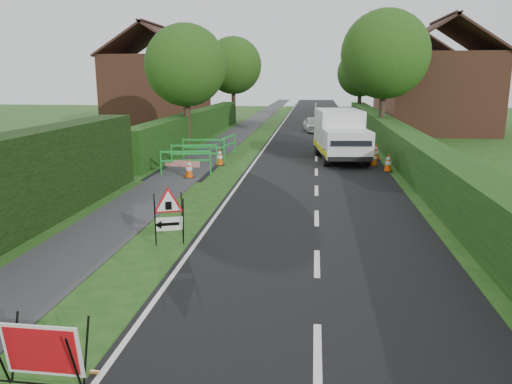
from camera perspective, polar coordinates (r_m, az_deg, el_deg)
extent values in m
plane|color=#1A4915|center=(10.10, -7.54, -9.62)|extent=(120.00, 120.00, 0.00)
cube|color=black|center=(44.19, 6.87, 7.88)|extent=(6.00, 90.00, 0.02)
cube|color=#2D2D30|center=(44.52, -0.29, 8.01)|extent=(2.00, 90.00, 0.02)
cube|color=#14380F|center=(32.12, -6.69, 5.99)|extent=(1.00, 24.00, 1.80)
cube|color=#14380F|center=(25.66, 15.88, 3.83)|extent=(1.20, 50.00, 1.50)
cube|color=brown|center=(40.95, -11.14, 11.18)|extent=(7.00, 7.00, 5.50)
cube|color=#331E19|center=(41.59, -13.77, 16.39)|extent=(4.00, 7.40, 2.58)
cube|color=#331E19|center=(40.54, -8.92, 16.69)|extent=(4.00, 7.40, 2.58)
cube|color=#331E19|center=(41.12, -11.45, 18.07)|extent=(0.25, 7.40, 0.18)
cube|color=brown|center=(38.03, 20.13, 10.53)|extent=(7.00, 7.00, 5.50)
cube|color=#331E19|center=(37.76, 17.91, 16.53)|extent=(4.00, 7.40, 2.58)
cube|color=#331E19|center=(38.55, 23.22, 16.04)|extent=(4.00, 7.40, 2.58)
cube|color=#331E19|center=(38.21, 20.73, 17.93)|extent=(0.25, 7.40, 0.18)
cube|color=brown|center=(51.94, 17.69, 11.15)|extent=(7.00, 7.00, 5.50)
cube|color=#331E19|center=(51.70, 16.02, 15.52)|extent=(4.00, 7.40, 2.58)
cube|color=#331E19|center=(52.35, 19.94, 15.22)|extent=(4.00, 7.40, 2.58)
cube|color=#331E19|center=(52.07, 18.08, 16.58)|extent=(0.25, 7.40, 0.18)
cylinder|color=#2D2116|center=(28.03, -7.84, 7.64)|extent=(0.36, 0.36, 2.62)
sphere|color=#224211|center=(27.92, -8.04, 14.16)|extent=(4.40, 4.40, 4.40)
cylinder|color=#2D2116|center=(31.38, 14.17, 8.25)|extent=(0.36, 0.36, 2.97)
sphere|color=#224211|center=(31.31, 14.56, 15.00)|extent=(5.20, 5.20, 5.20)
cylinder|color=#2D2116|center=(43.66, -2.57, 9.73)|extent=(0.36, 0.36, 2.80)
sphere|color=#224211|center=(43.60, -2.62, 14.25)|extent=(4.80, 4.80, 4.80)
cylinder|color=#2D2116|center=(47.27, 11.71, 9.52)|extent=(0.36, 0.36, 2.45)
sphere|color=#224211|center=(47.20, 11.88, 13.16)|extent=(4.20, 4.20, 4.20)
cylinder|color=black|center=(7.28, -27.24, -16.58)|extent=(0.03, 0.30, 0.85)
cylinder|color=black|center=(7.51, -25.84, -15.51)|extent=(0.03, 0.30, 0.85)
cylinder|color=black|center=(6.80, -20.06, -18.04)|extent=(0.03, 0.30, 0.85)
cylinder|color=black|center=(7.04, -18.84, -16.81)|extent=(0.03, 0.30, 0.85)
cylinder|color=black|center=(7.16, -23.64, -19.44)|extent=(1.04, 0.04, 0.02)
cube|color=white|center=(7.10, -23.25, -16.29)|extent=(1.04, 0.14, 0.74)
cube|color=red|center=(7.08, -23.31, -16.34)|extent=(0.95, 0.12, 0.65)
cylinder|color=black|center=(11.65, -11.44, -3.50)|extent=(0.15, 0.35, 1.18)
cylinder|color=black|center=(11.94, -11.46, -3.10)|extent=(0.15, 0.35, 1.18)
cylinder|color=black|center=(11.67, -8.32, -3.34)|extent=(0.15, 0.35, 1.18)
cylinder|color=black|center=(11.96, -8.42, -2.95)|extent=(0.15, 0.35, 1.18)
cube|color=white|center=(11.80, -9.89, -3.62)|extent=(0.63, 0.23, 0.32)
cube|color=black|center=(11.79, -9.89, -3.64)|extent=(0.44, 0.16, 0.07)
cone|color=black|center=(11.78, -11.12, -3.70)|extent=(0.20, 0.23, 0.19)
cube|color=black|center=(11.67, -9.97, -1.55)|extent=(0.14, 0.06, 0.19)
cube|color=silver|center=(24.80, 9.39, 7.06)|extent=(2.34, 3.41, 1.92)
cube|color=silver|center=(22.46, 10.33, 5.46)|extent=(2.21, 2.28, 1.17)
cube|color=black|center=(21.46, 10.82, 5.87)|extent=(1.76, 0.42, 0.54)
cube|color=yellow|center=(23.83, 7.28, 5.05)|extent=(0.58, 4.89, 0.24)
cube|color=yellow|center=(24.16, 12.03, 4.98)|extent=(0.58, 4.89, 0.24)
cube|color=black|center=(21.58, 10.73, 3.73)|extent=(1.95, 0.34, 0.20)
cylinder|color=black|center=(22.36, 8.03, 3.94)|extent=(0.33, 0.82, 0.80)
cylinder|color=black|center=(22.67, 12.52, 3.88)|extent=(0.33, 0.82, 0.80)
cylinder|color=black|center=(25.50, 7.06, 5.07)|extent=(0.33, 0.82, 0.80)
cylinder|color=black|center=(25.78, 11.02, 5.02)|extent=(0.33, 0.82, 0.80)
cube|color=black|center=(21.61, 14.82, 2.31)|extent=(0.38, 0.38, 0.04)
cone|color=#E54907|center=(21.55, 14.88, 3.34)|extent=(0.32, 0.32, 0.75)
cylinder|color=white|center=(21.55, 14.88, 3.24)|extent=(0.25, 0.25, 0.14)
cylinder|color=white|center=(21.52, 14.90, 3.73)|extent=(0.17, 0.17, 0.10)
cube|color=black|center=(22.97, 13.29, 3.00)|extent=(0.38, 0.38, 0.04)
cone|color=#E54907|center=(22.91, 13.34, 3.98)|extent=(0.32, 0.32, 0.75)
cylinder|color=white|center=(22.92, 13.34, 3.88)|extent=(0.25, 0.25, 0.14)
cylinder|color=white|center=(22.89, 13.36, 4.35)|extent=(0.17, 0.17, 0.10)
cube|color=black|center=(24.61, 13.54, 3.64)|extent=(0.38, 0.38, 0.04)
cone|color=#E54907|center=(24.56, 13.59, 4.55)|extent=(0.32, 0.32, 0.75)
cylinder|color=white|center=(24.56, 13.58, 4.46)|extent=(0.25, 0.25, 0.14)
cylinder|color=white|center=(24.54, 13.61, 4.89)|extent=(0.17, 0.17, 0.10)
cube|color=black|center=(19.76, -7.63, 1.65)|extent=(0.38, 0.38, 0.04)
cone|color=#E54907|center=(19.69, -7.67, 2.78)|extent=(0.32, 0.32, 0.75)
cylinder|color=white|center=(19.70, -7.66, 2.67)|extent=(0.25, 0.25, 0.14)
cylinder|color=white|center=(19.66, -7.68, 3.21)|extent=(0.17, 0.17, 0.10)
cube|color=black|center=(22.52, -4.16, 3.12)|extent=(0.38, 0.38, 0.04)
cone|color=#E54907|center=(22.45, -4.18, 4.12)|extent=(0.32, 0.32, 0.75)
cylinder|color=white|center=(22.46, -4.18, 4.02)|extent=(0.25, 0.25, 0.14)
cylinder|color=white|center=(22.43, -4.18, 4.49)|extent=(0.17, 0.17, 0.10)
cube|color=green|center=(20.58, -10.81, 3.35)|extent=(0.06, 0.06, 1.00)
cube|color=green|center=(20.55, -5.23, 3.51)|extent=(0.06, 0.06, 1.00)
cube|color=green|center=(20.48, -8.06, 4.59)|extent=(1.95, 0.53, 0.08)
cube|color=green|center=(20.54, -8.03, 3.57)|extent=(1.95, 0.53, 0.08)
cube|color=green|center=(20.67, -10.75, 2.04)|extent=(0.14, 0.35, 0.04)
cube|color=green|center=(20.64, -5.20, 2.20)|extent=(0.14, 0.35, 0.04)
cube|color=green|center=(22.41, -9.62, 4.17)|extent=(0.06, 0.06, 1.00)
cube|color=green|center=(22.39, -4.49, 4.30)|extent=(0.06, 0.06, 1.00)
cube|color=green|center=(22.32, -7.09, 5.31)|extent=(1.96, 0.51, 0.08)
cube|color=green|center=(22.37, -7.06, 4.37)|extent=(1.96, 0.51, 0.08)
cube|color=green|center=(22.48, -9.58, 2.96)|extent=(0.14, 0.35, 0.04)
cube|color=green|center=(22.47, -4.47, 3.09)|extent=(0.14, 0.35, 0.04)
cube|color=green|center=(24.51, -8.31, 4.96)|extent=(0.05, 0.05, 1.00)
cube|color=green|center=(24.21, -3.64, 4.97)|extent=(0.05, 0.05, 1.00)
cube|color=green|center=(24.28, -6.01, 5.95)|extent=(2.00, 0.19, 0.08)
cube|color=green|center=(24.33, -5.99, 5.09)|extent=(2.00, 0.19, 0.08)
cube|color=green|center=(24.58, -8.27, 3.85)|extent=(0.08, 0.35, 0.04)
cube|color=green|center=(24.28, -3.62, 3.85)|extent=(0.08, 0.35, 0.04)
cube|color=green|center=(24.42, -3.92, 5.04)|extent=(0.06, 0.06, 1.00)
cube|color=green|center=(26.29, -2.42, 5.62)|extent=(0.06, 0.06, 1.00)
cube|color=green|center=(25.30, -3.16, 6.28)|extent=(0.38, 1.98, 0.08)
cube|color=green|center=(25.35, -3.15, 5.45)|extent=(0.38, 1.98, 0.08)
cube|color=green|center=(24.49, -3.91, 3.93)|extent=(0.36, 0.12, 0.04)
cube|color=green|center=(26.36, -2.41, 4.59)|extent=(0.36, 0.12, 0.04)
cube|color=red|center=(20.49, -8.38, 1.98)|extent=(1.49, 0.27, 0.25)
cylinder|color=#BF7F4C|center=(7.38, -17.98, -19.28)|extent=(0.12, 0.07, 0.07)
imported|color=silver|center=(36.62, 6.56, 7.68)|extent=(1.71, 3.29, 1.07)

